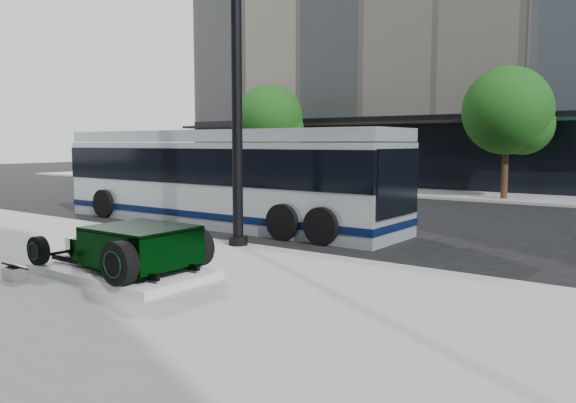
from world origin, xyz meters
The scene contains 8 objects.
ground centered at (0.00, 0.00, 0.00)m, with size 120.00×120.00×0.00m, color black.
sidewalk_far centered at (0.00, 14.00, 0.06)m, with size 70.00×4.00×0.12m, color gray.
street_trees centered at (1.15, 13.07, 3.77)m, with size 29.80×3.80×5.70m.
display_plinth centered at (-0.64, -5.90, 0.20)m, with size 3.40×1.80×0.15m, color silver.
hot_rod centered at (-0.31, -5.90, 0.70)m, with size 3.22×2.00×0.81m.
info_plaque centered at (-1.94, -7.22, 0.24)m, with size 0.41×0.31×0.31m.
lamppost centered at (-0.97, -2.32, 3.94)m, with size 0.45×0.45×8.26m.
transit_bus centered at (-4.28, 0.69, 1.49)m, with size 12.12×2.88×2.92m.
Camera 1 is at (7.77, -12.27, 2.55)m, focal length 35.00 mm.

